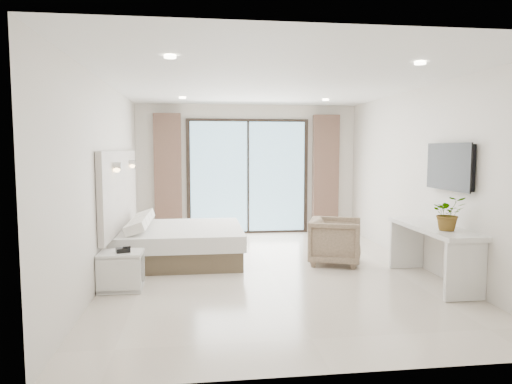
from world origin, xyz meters
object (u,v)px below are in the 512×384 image
Objects in this scene: console_desk at (433,241)px; armchair at (335,239)px; nightstand at (121,271)px; bed at (180,243)px.

armchair is at bearing 130.02° from console_desk.
armchair is at bearing 17.51° from nightstand.
nightstand is 0.32× the size of console_desk.
bed is at bearing 98.10° from armchair.
console_desk is at bearing -26.29° from bed.
bed is 3.79m from console_desk.
console_desk is 1.52m from armchair.
armchair reaches higher than console_desk.
nightstand is 0.68× the size of armchair.
console_desk reaches higher than bed.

